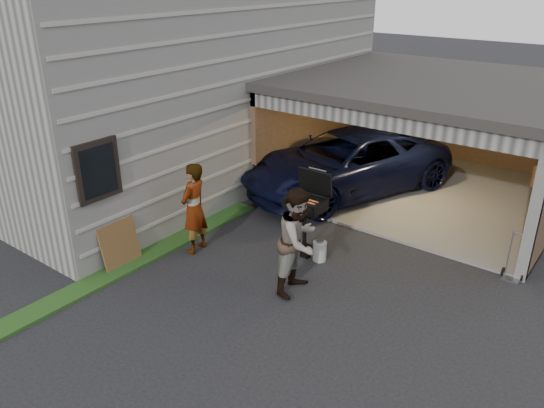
{
  "coord_description": "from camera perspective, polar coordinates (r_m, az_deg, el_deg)",
  "views": [
    {
      "loc": [
        5.34,
        -5.95,
        5.27
      ],
      "look_at": [
        -0.28,
        1.44,
        1.15
      ],
      "focal_mm": 35.0,
      "sensor_mm": 36.0,
      "label": 1
    }
  ],
  "objects": [
    {
      "name": "ground",
      "position": [
        9.57,
        -3.9,
        -9.53
      ],
      "size": [
        80.0,
        80.0,
        0.0
      ],
      "primitive_type": "plane",
      "color": "black",
      "rests_on": "ground"
    },
    {
      "name": "bbq_grill",
      "position": [
        10.46,
        3.73,
        -0.24
      ],
      "size": [
        0.75,
        0.66,
        1.67
      ],
      "color": "black",
      "rests_on": "ground"
    },
    {
      "name": "minivan",
      "position": [
        13.51,
        7.91,
        4.19
      ],
      "size": [
        4.35,
        5.99,
        1.51
      ],
      "primitive_type": "imported",
      "rotation": [
        0.0,
        0.0,
        -0.38
      ],
      "color": "black",
      "rests_on": "ground"
    },
    {
      "name": "house",
      "position": [
        15.29,
        -11.64,
        13.99
      ],
      "size": [
        7.0,
        11.0,
        5.5
      ],
      "primitive_type": "cube",
      "color": "#474744",
      "rests_on": "ground"
    },
    {
      "name": "garage",
      "position": [
        13.96,
        17.2,
        8.78
      ],
      "size": [
        6.8,
        6.3,
        2.9
      ],
      "color": "#605E59",
      "rests_on": "ground"
    },
    {
      "name": "groundcover_strip",
      "position": [
        10.46,
        -17.03,
        -7.28
      ],
      "size": [
        0.5,
        8.0,
        0.06
      ],
      "primitive_type": "cube",
      "color": "#193814",
      "rests_on": "ground"
    },
    {
      "name": "woman",
      "position": [
        10.59,
        -8.4,
        -0.47
      ],
      "size": [
        0.56,
        0.75,
        1.88
      ],
      "primitive_type": "imported",
      "rotation": [
        0.0,
        0.0,
        -1.39
      ],
      "color": "silver",
      "rests_on": "ground"
    },
    {
      "name": "propane_tank",
      "position": [
        10.49,
        5.15,
        -5.06
      ],
      "size": [
        0.32,
        0.32,
        0.4
      ],
      "primitive_type": "cylinder",
      "rotation": [
        0.0,
        0.0,
        -0.24
      ],
      "color": "beige",
      "rests_on": "ground"
    },
    {
      "name": "man",
      "position": [
        9.18,
        2.9,
        -4.01
      ],
      "size": [
        0.81,
        1.0,
        1.94
      ],
      "primitive_type": "imported",
      "rotation": [
        0.0,
        0.0,
        1.65
      ],
      "color": "#49341C",
      "rests_on": "ground"
    },
    {
      "name": "plywood_panel",
      "position": [
        10.57,
        -16.06,
        -4.21
      ],
      "size": [
        0.23,
        0.82,
        0.9
      ],
      "primitive_type": "cube",
      "rotation": [
        0.0,
        -0.21,
        0.0
      ],
      "color": "brown",
      "rests_on": "ground"
    },
    {
      "name": "hand_truck",
      "position": [
        10.81,
        24.49,
        -6.52
      ],
      "size": [
        0.39,
        0.29,
        0.94
      ],
      "rotation": [
        0.0,
        0.0,
        -0.02
      ],
      "color": "slate",
      "rests_on": "ground"
    }
  ]
}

